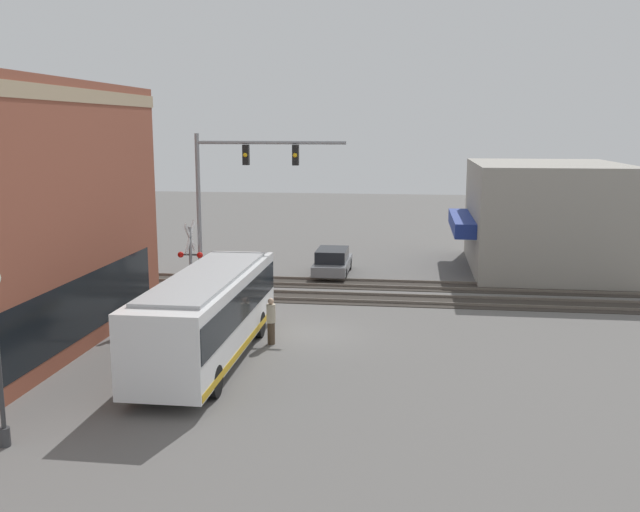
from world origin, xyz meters
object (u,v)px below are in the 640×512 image
Objects in this scene: crossing_signal at (190,255)px; pedestrian_near_bus at (271,321)px; parked_car_grey at (332,262)px; city_bus at (208,313)px.

pedestrian_near_bus is at bearing -139.14° from crossing_signal.
parked_car_grey is at bearing -3.62° from pedestrian_near_bus.
pedestrian_near_bus is at bearing -39.82° from city_bus.
city_bus is at bearing 140.18° from pedestrian_near_bus.
parked_car_grey is (15.14, -2.60, -1.02)m from city_bus.
crossing_signal is 9.46m from parked_car_grey.
parked_car_grey is 13.04m from pedestrian_near_bus.
crossing_signal is at bearing 142.45° from parked_car_grey.
city_bus is at bearing 170.26° from parked_car_grey.
pedestrian_near_bus is (-13.01, 0.82, 0.22)m from parked_car_grey.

